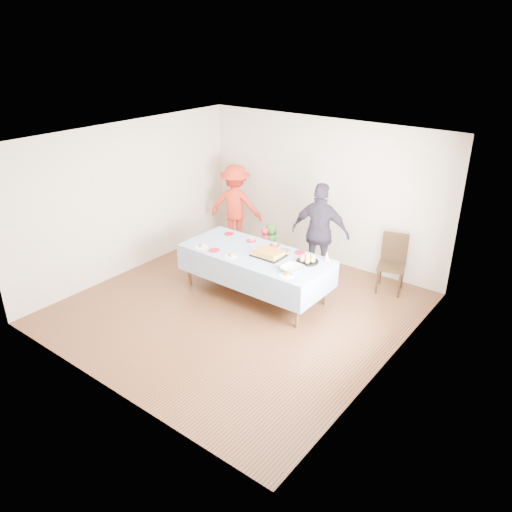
{
  "coord_description": "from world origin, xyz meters",
  "views": [
    {
      "loc": [
        4.47,
        -5.35,
        4.13
      ],
      "look_at": [
        0.13,
        0.3,
        0.86
      ],
      "focal_mm": 35.0,
      "sensor_mm": 36.0,
      "label": 1
    }
  ],
  "objects_px": {
    "party_table": "(255,256)",
    "dining_chair": "(393,259)",
    "birthday_cake": "(269,253)",
    "adult_left": "(236,205)"
  },
  "relations": [
    {
      "from": "party_table",
      "to": "adult_left",
      "type": "relative_size",
      "value": 1.5
    },
    {
      "from": "dining_chair",
      "to": "adult_left",
      "type": "xyz_separation_m",
      "value": [
        -3.4,
        -0.07,
        0.28
      ]
    },
    {
      "from": "party_table",
      "to": "birthday_cake",
      "type": "bearing_deg",
      "value": 7.88
    },
    {
      "from": "adult_left",
      "to": "birthday_cake",
      "type": "bearing_deg",
      "value": 120.51
    },
    {
      "from": "party_table",
      "to": "adult_left",
      "type": "distance_m",
      "value": 2.28
    },
    {
      "from": "birthday_cake",
      "to": "adult_left",
      "type": "bearing_deg",
      "value": 142.23
    },
    {
      "from": "party_table",
      "to": "dining_chair",
      "type": "bearing_deg",
      "value": 42.95
    },
    {
      "from": "birthday_cake",
      "to": "dining_chair",
      "type": "xyz_separation_m",
      "value": [
        1.47,
        1.56,
        -0.27
      ]
    },
    {
      "from": "birthday_cake",
      "to": "adult_left",
      "type": "distance_m",
      "value": 2.44
    },
    {
      "from": "birthday_cake",
      "to": "adult_left",
      "type": "xyz_separation_m",
      "value": [
        -1.93,
        1.5,
        0.01
      ]
    }
  ]
}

